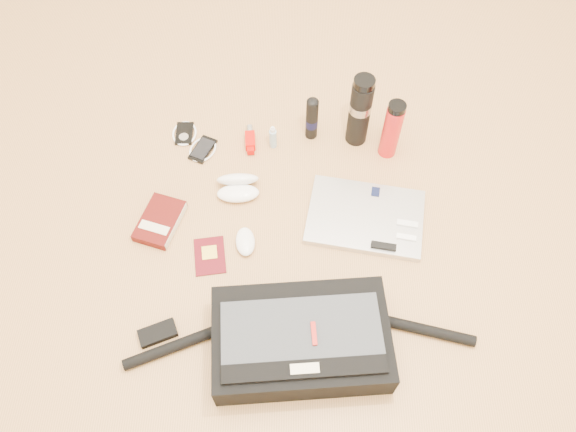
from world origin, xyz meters
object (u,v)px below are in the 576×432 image
Objects in this scene: messenger_bag at (300,340)px; thermos_black at (360,111)px; laptop at (366,217)px; thermos_red at (392,130)px; book at (160,221)px.

thermos_black is at bearing 70.85° from messenger_bag.
thermos_red reaches higher than laptop.
thermos_red is at bearing -28.93° from thermos_black.
messenger_bag is 2.46× the size of laptop.
laptop is at bearing -108.12° from thermos_red.
laptop is at bearing 58.93° from messenger_bag.
thermos_black is (0.64, 0.36, 0.13)m from book.
messenger_bag is 4.93× the size of book.
book is 0.86× the size of thermos_red.
laptop reaches higher than book.
laptop is (0.21, 0.43, -0.05)m from messenger_bag.
thermos_black reaches higher than messenger_bag.
thermos_black is at bearing 151.07° from thermos_red.
thermos_black is 1.21× the size of thermos_red.
thermos_black reaches higher than laptop.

